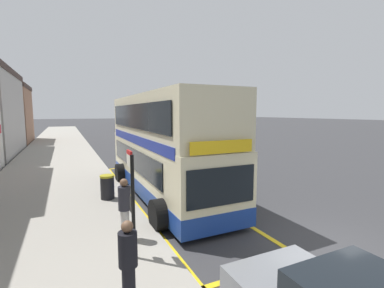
% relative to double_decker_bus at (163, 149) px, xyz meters
% --- Properties ---
extents(ground_plane, '(260.00, 260.00, 0.00)m').
position_rel_double_decker_bus_xyz_m(ground_plane, '(2.46, 25.23, -2.06)').
color(ground_plane, '#333335').
extents(pavement_near, '(6.00, 76.00, 0.14)m').
position_rel_double_decker_bus_xyz_m(pavement_near, '(-4.54, 25.23, -1.99)').
color(pavement_near, gray).
rests_on(pavement_near, ground).
extents(double_decker_bus, '(3.22, 10.06, 4.40)m').
position_rel_double_decker_bus_xyz_m(double_decker_bus, '(0.00, 0.00, 0.00)').
color(double_decker_bus, beige).
rests_on(double_decker_bus, ground).
extents(bus_bay_markings, '(3.00, 13.33, 0.01)m').
position_rel_double_decker_bus_xyz_m(bus_bay_markings, '(-0.05, -0.08, -2.06)').
color(bus_bay_markings, gold).
rests_on(bus_bay_markings, ground).
extents(bus_stop_sign, '(0.09, 0.51, 2.61)m').
position_rel_double_decker_bus_xyz_m(bus_stop_sign, '(-2.51, -5.01, -0.38)').
color(bus_stop_sign, black).
rests_on(bus_stop_sign, pavement_near).
extents(parked_car_maroon_far, '(2.09, 4.20, 1.62)m').
position_rel_double_decker_bus_xyz_m(parked_car_maroon_far, '(7.47, 46.28, -1.26)').
color(parked_car_maroon_far, maroon).
rests_on(parked_car_maroon_far, ground).
extents(pedestrian_waiting_near_sign, '(0.34, 0.34, 1.72)m').
position_rel_double_decker_bus_xyz_m(pedestrian_waiting_near_sign, '(-2.51, -3.99, -0.98)').
color(pedestrian_waiting_near_sign, '#B7B2AD').
rests_on(pedestrian_waiting_near_sign, pavement_near).
extents(pedestrian_further_back, '(0.34, 0.34, 1.64)m').
position_rel_double_decker_bus_xyz_m(pedestrian_further_back, '(-2.99, -6.72, -1.04)').
color(pedestrian_further_back, black).
rests_on(pedestrian_further_back, pavement_near).
extents(litter_bin, '(0.57, 0.57, 0.98)m').
position_rel_double_decker_bus_xyz_m(litter_bin, '(-2.44, -0.12, -1.43)').
color(litter_bin, black).
rests_on(litter_bin, pavement_near).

